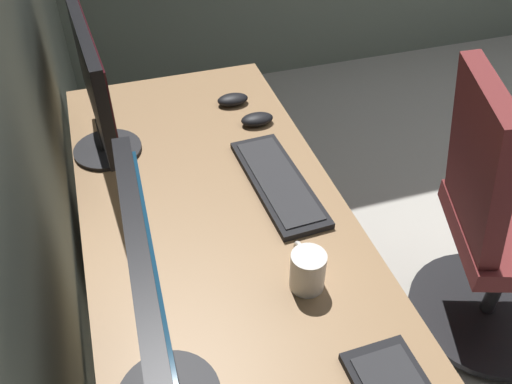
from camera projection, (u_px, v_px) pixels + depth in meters
name	position (u px, v px, depth m)	size (l,w,h in m)	color
desk	(237.00, 285.00, 1.34)	(1.89, 0.69, 0.73)	#936D47
drawer_pedestal	(206.00, 284.00, 1.74)	(0.40, 0.51, 0.69)	#936D47
monitor_primary	(154.00, 319.00, 0.87)	(0.49, 0.20, 0.44)	black
monitor_secondary	(94.00, 84.00, 1.49)	(0.50, 0.20, 0.39)	black
keyboard_main	(278.00, 182.00, 1.51)	(0.43, 0.16, 0.02)	black
mouse_main	(257.00, 119.00, 1.73)	(0.06, 0.10, 0.03)	black
mouse_spare	(233.00, 100.00, 1.82)	(0.06, 0.10, 0.03)	black
coffee_mug	(307.00, 270.00, 1.22)	(0.12, 0.08, 0.10)	silver
office_chair	(498.00, 232.00, 1.76)	(0.56, 0.60, 0.97)	maroon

